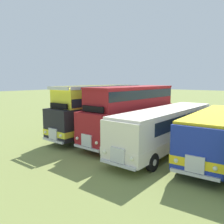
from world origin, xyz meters
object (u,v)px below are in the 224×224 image
Objects in this scene: bus_third_in_row at (167,126)px; bus_second_in_row at (131,112)px; bus_first_in_row at (100,110)px; bus_fourth_in_row at (217,132)px.

bus_second_in_row is at bearing 173.49° from bus_third_in_row.
bus_first_in_row is 1.01× the size of bus_second_in_row.
bus_second_in_row is 6.65m from bus_fourth_in_row.
bus_third_in_row is 3.31m from bus_fourth_in_row.
bus_second_in_row is at bearing 178.56° from bus_fourth_in_row.
bus_second_in_row is 3.40m from bus_third_in_row.
bus_first_in_row is 6.65m from bus_third_in_row.
bus_first_in_row is at bearing -178.40° from bus_second_in_row.
bus_first_in_row is at bearing 179.57° from bus_fourth_in_row.
bus_first_in_row is at bearing 177.54° from bus_third_in_row.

